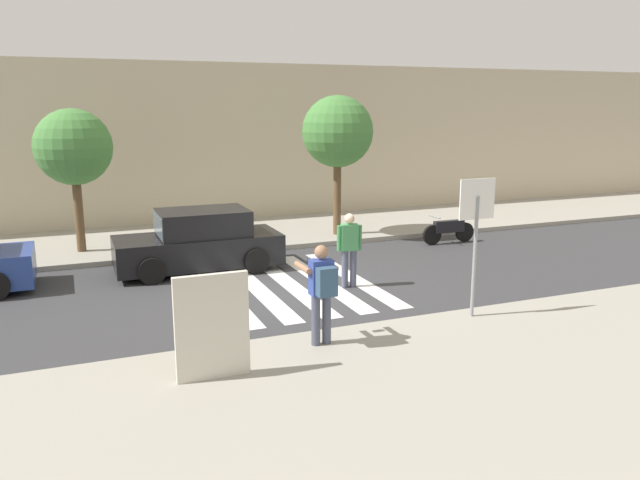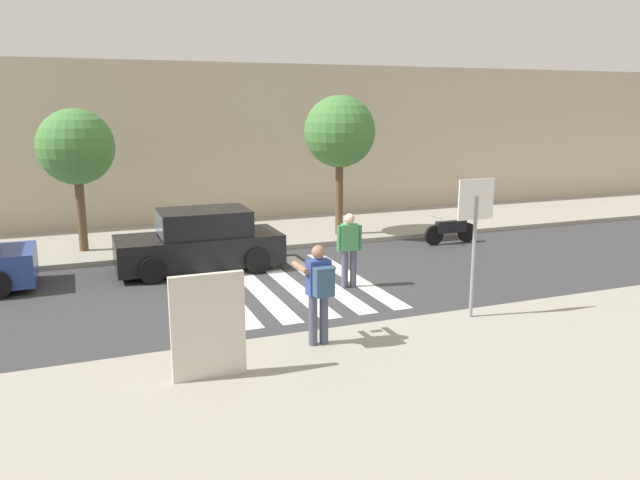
{
  "view_description": "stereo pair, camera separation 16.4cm",
  "coord_description": "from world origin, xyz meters",
  "views": [
    {
      "loc": [
        -4.64,
        -13.1,
        4.13
      ],
      "look_at": [
        0.6,
        -0.2,
        1.1
      ],
      "focal_mm": 35.0,
      "sensor_mm": 36.0,
      "label": 1
    },
    {
      "loc": [
        -4.49,
        -13.16,
        4.13
      ],
      "look_at": [
        0.6,
        -0.2,
        1.1
      ],
      "focal_mm": 35.0,
      "sensor_mm": 36.0,
      "label": 2
    }
  ],
  "objects": [
    {
      "name": "crosswalk_stripe_4",
      "position": [
        1.6,
        0.2,
        0.0
      ],
      "size": [
        0.44,
        5.2,
        0.01
      ],
      "primitive_type": "cube",
      "color": "silver",
      "rests_on": "ground"
    },
    {
      "name": "photographer_with_backpack",
      "position": [
        -0.86,
        -3.87,
        1.17
      ],
      "size": [
        0.59,
        0.85,
        1.72
      ],
      "color": "#474C60",
      "rests_on": "sidewalk_near"
    },
    {
      "name": "stop_sign",
      "position": [
        2.37,
        -3.59,
        2.08
      ],
      "size": [
        0.76,
        0.08,
        2.66
      ],
      "color": "gray",
      "rests_on": "sidewalk_near"
    },
    {
      "name": "crosswalk_stripe_3",
      "position": [
        0.8,
        0.2,
        0.0
      ],
      "size": [
        0.44,
        5.2,
        0.01
      ],
      "primitive_type": "cube",
      "color": "silver",
      "rests_on": "ground"
    },
    {
      "name": "parked_car_black",
      "position": [
        -1.67,
        2.3,
        0.73
      ],
      "size": [
        4.1,
        1.92,
        1.55
      ],
      "color": "black",
      "rests_on": "ground"
    },
    {
      "name": "crosswalk_stripe_2",
      "position": [
        0.0,
        0.2,
        0.0
      ],
      "size": [
        0.44,
        5.2,
        0.01
      ],
      "primitive_type": "cube",
      "color": "silver",
      "rests_on": "ground"
    },
    {
      "name": "advertising_board",
      "position": [
        -2.85,
        -4.47,
        0.94
      ],
      "size": [
        1.1,
        0.11,
        1.6
      ],
      "color": "beige",
      "rests_on": "sidewalk_near"
    },
    {
      "name": "street_tree_west",
      "position": [
        -4.43,
        5.05,
        2.99
      ],
      "size": [
        2.05,
        2.05,
        3.91
      ],
      "color": "brown",
      "rests_on": "sidewalk_far"
    },
    {
      "name": "pedestrian_crossing",
      "position": [
        1.2,
        -0.51,
        0.97
      ],
      "size": [
        0.57,
        0.32,
        1.72
      ],
      "color": "#474C60",
      "rests_on": "ground"
    },
    {
      "name": "crosswalk_stripe_0",
      "position": [
        -1.6,
        0.2,
        0.0
      ],
      "size": [
        0.44,
        5.2,
        0.01
      ],
      "primitive_type": "cube",
      "color": "silver",
      "rests_on": "ground"
    },
    {
      "name": "building_facade_far",
      "position": [
        0.0,
        10.4,
        2.78
      ],
      "size": [
        56.0,
        4.0,
        5.55
      ],
      "primitive_type": "cube",
      "color": "beige",
      "rests_on": "ground"
    },
    {
      "name": "sidewalk_far",
      "position": [
        0.0,
        6.0,
        0.07
      ],
      "size": [
        60.0,
        4.8,
        0.14
      ],
      "primitive_type": "cube",
      "color": "#9E998C",
      "rests_on": "ground"
    },
    {
      "name": "motorcycle",
      "position": [
        5.95,
        2.6,
        0.41
      ],
      "size": [
        1.76,
        0.6,
        0.87
      ],
      "color": "black",
      "rests_on": "ground"
    },
    {
      "name": "sidewalk_near",
      "position": [
        0.0,
        -6.2,
        0.07
      ],
      "size": [
        60.0,
        6.0,
        0.14
      ],
      "primitive_type": "cube",
      "color": "#9E998C",
      "rests_on": "ground"
    },
    {
      "name": "street_tree_center",
      "position": [
        3.1,
        4.52,
        3.3
      ],
      "size": [
        2.18,
        2.18,
        4.28
      ],
      "color": "brown",
      "rests_on": "sidewalk_far"
    },
    {
      "name": "ground_plane",
      "position": [
        0.0,
        0.0,
        0.0
      ],
      "size": [
        120.0,
        120.0,
        0.0
      ],
      "primitive_type": "plane",
      "color": "#38383A"
    },
    {
      "name": "crosswalk_stripe_1",
      "position": [
        -0.8,
        0.2,
        0.0
      ],
      "size": [
        0.44,
        5.2,
        0.01
      ],
      "primitive_type": "cube",
      "color": "silver",
      "rests_on": "ground"
    }
  ]
}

